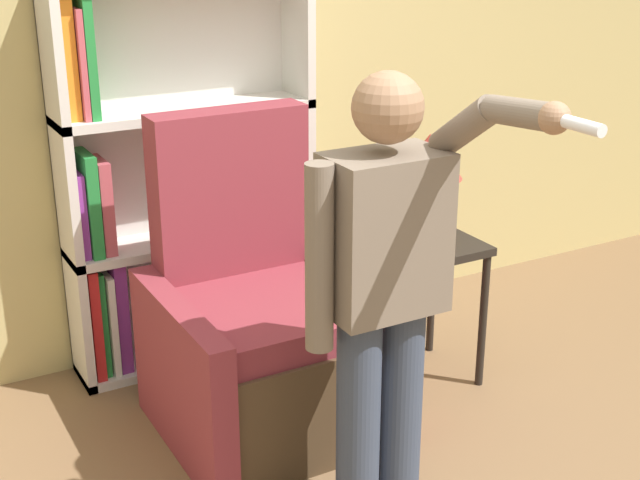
{
  "coord_description": "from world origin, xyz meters",
  "views": [
    {
      "loc": [
        -1.49,
        -1.84,
        2.05
      ],
      "look_at": [
        -0.07,
        0.73,
        0.95
      ],
      "focal_mm": 50.0,
      "sensor_mm": 36.0,
      "label": 1
    }
  ],
  "objects_px": {
    "bookcase": "(164,186)",
    "armchair": "(262,336)",
    "table_lamp": "(429,161)",
    "person_standing": "(385,286)",
    "side_table": "(424,267)"
  },
  "relations": [
    {
      "from": "bookcase",
      "to": "side_table",
      "type": "relative_size",
      "value": 2.69
    },
    {
      "from": "person_standing",
      "to": "armchair",
      "type": "bearing_deg",
      "value": 95.01
    },
    {
      "from": "bookcase",
      "to": "table_lamp",
      "type": "distance_m",
      "value": 1.2
    },
    {
      "from": "table_lamp",
      "to": "side_table",
      "type": "bearing_deg",
      "value": 45.0
    },
    {
      "from": "armchair",
      "to": "table_lamp",
      "type": "relative_size",
      "value": 2.66
    },
    {
      "from": "bookcase",
      "to": "armchair",
      "type": "bearing_deg",
      "value": -79.37
    },
    {
      "from": "bookcase",
      "to": "armchair",
      "type": "xyz_separation_m",
      "value": [
        0.13,
        -0.72,
        -0.47
      ]
    },
    {
      "from": "armchair",
      "to": "side_table",
      "type": "relative_size",
      "value": 1.92
    },
    {
      "from": "person_standing",
      "to": "side_table",
      "type": "relative_size",
      "value": 2.38
    },
    {
      "from": "side_table",
      "to": "bookcase",
      "type": "bearing_deg",
      "value": 141.99
    },
    {
      "from": "armchair",
      "to": "person_standing",
      "type": "bearing_deg",
      "value": -84.99
    },
    {
      "from": "bookcase",
      "to": "armchair",
      "type": "height_order",
      "value": "bookcase"
    },
    {
      "from": "person_standing",
      "to": "table_lamp",
      "type": "xyz_separation_m",
      "value": [
        0.73,
        0.78,
        0.13
      ]
    },
    {
      "from": "person_standing",
      "to": "bookcase",
      "type": "bearing_deg",
      "value": 97.69
    },
    {
      "from": "side_table",
      "to": "table_lamp",
      "type": "bearing_deg",
      "value": -135.0
    }
  ]
}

